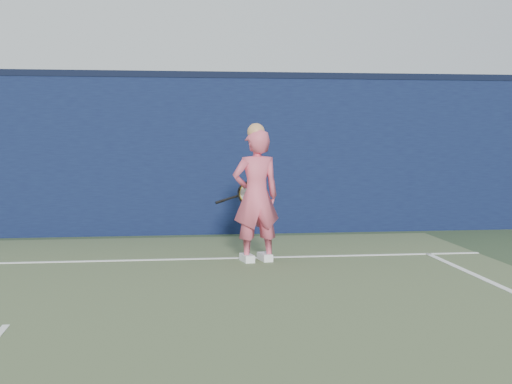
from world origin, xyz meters
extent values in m
cube|color=black|center=(0.00, 6.50, 1.25)|extent=(24.00, 0.40, 2.50)
cube|color=black|center=(0.00, 6.50, 2.55)|extent=(24.00, 0.42, 0.10)
imported|color=#DA546C|center=(2.45, 3.77, 0.83)|extent=(0.67, 0.51, 1.66)
sphere|color=tan|center=(2.45, 3.77, 1.63)|extent=(0.22, 0.22, 0.22)
cube|color=white|center=(2.57, 3.80, 0.05)|extent=(0.17, 0.30, 0.10)
cube|color=white|center=(2.34, 3.75, 0.05)|extent=(0.17, 0.30, 0.10)
torus|color=black|center=(2.40, 4.20, 0.83)|extent=(0.31, 0.18, 0.32)
torus|color=#BF9E11|center=(2.40, 4.20, 0.83)|extent=(0.25, 0.14, 0.26)
cylinder|color=beige|center=(2.40, 4.20, 0.83)|extent=(0.24, 0.13, 0.26)
cylinder|color=black|center=(2.16, 4.18, 0.77)|extent=(0.28, 0.10, 0.10)
cylinder|color=black|center=(2.03, 4.17, 0.73)|extent=(0.13, 0.07, 0.07)
cube|color=white|center=(0.00, 4.00, 0.01)|extent=(11.00, 0.08, 0.01)
camera|label=1|loc=(1.33, -5.04, 1.59)|focal=50.00mm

